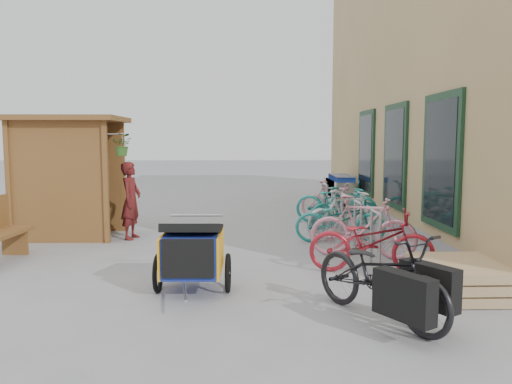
{
  "coord_description": "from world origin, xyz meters",
  "views": [
    {
      "loc": [
        0.31,
        -7.48,
        1.94
      ],
      "look_at": [
        0.5,
        1.5,
        1.0
      ],
      "focal_mm": 35.0,
      "sensor_mm": 36.0,
      "label": 1
    }
  ],
  "objects_px": {
    "child_trailer": "(193,250)",
    "bike_4": "(342,213)",
    "shopping_carts": "(339,188)",
    "person_kiosk": "(131,201)",
    "bike_1": "(363,227)",
    "bike_2": "(340,219)",
    "bike_6": "(336,202)",
    "bike_7": "(332,200)",
    "pallet_stack": "(459,278)",
    "cargo_bike": "(382,276)",
    "bike_3": "(347,215)",
    "bike_5": "(345,209)",
    "kiosk": "(64,160)",
    "bike_0": "(371,241)"
  },
  "relations": [
    {
      "from": "person_kiosk",
      "to": "bike_7",
      "type": "xyz_separation_m",
      "value": [
        4.37,
        2.31,
        -0.28
      ]
    },
    {
      "from": "shopping_carts",
      "to": "bike_4",
      "type": "bearing_deg",
      "value": -99.63
    },
    {
      "from": "kiosk",
      "to": "bike_0",
      "type": "relative_size",
      "value": 1.39
    },
    {
      "from": "person_kiosk",
      "to": "bike_1",
      "type": "bearing_deg",
      "value": -102.95
    },
    {
      "from": "bike_0",
      "to": "bike_2",
      "type": "bearing_deg",
      "value": 11.46
    },
    {
      "from": "bike_1",
      "to": "bike_5",
      "type": "xyz_separation_m",
      "value": [
        0.21,
        2.56,
        -0.05
      ]
    },
    {
      "from": "bike_3",
      "to": "bike_5",
      "type": "distance_m",
      "value": 1.04
    },
    {
      "from": "bike_2",
      "to": "bike_6",
      "type": "height_order",
      "value": "bike_6"
    },
    {
      "from": "bike_4",
      "to": "bike_5",
      "type": "height_order",
      "value": "bike_5"
    },
    {
      "from": "pallet_stack",
      "to": "shopping_carts",
      "type": "height_order",
      "value": "shopping_carts"
    },
    {
      "from": "cargo_bike",
      "to": "bike_3",
      "type": "bearing_deg",
      "value": 51.75
    },
    {
      "from": "bike_0",
      "to": "bike_6",
      "type": "height_order",
      "value": "bike_6"
    },
    {
      "from": "bike_0",
      "to": "bike_4",
      "type": "distance_m",
      "value": 3.35
    },
    {
      "from": "bike_0",
      "to": "bike_1",
      "type": "xyz_separation_m",
      "value": [
        0.09,
        0.92,
        0.05
      ]
    },
    {
      "from": "kiosk",
      "to": "bike_5",
      "type": "bearing_deg",
      "value": 6.21
    },
    {
      "from": "shopping_carts",
      "to": "child_trailer",
      "type": "xyz_separation_m",
      "value": [
        -3.37,
        -7.98,
        -0.03
      ]
    },
    {
      "from": "pallet_stack",
      "to": "cargo_bike",
      "type": "bearing_deg",
      "value": -143.65
    },
    {
      "from": "bike_7",
      "to": "cargo_bike",
      "type": "bearing_deg",
      "value": -166.21
    },
    {
      "from": "bike_0",
      "to": "bike_2",
      "type": "relative_size",
      "value": 1.06
    },
    {
      "from": "kiosk",
      "to": "bike_7",
      "type": "height_order",
      "value": "kiosk"
    },
    {
      "from": "bike_3",
      "to": "person_kiosk",
      "type": "bearing_deg",
      "value": 75.17
    },
    {
      "from": "cargo_bike",
      "to": "bike_0",
      "type": "xyz_separation_m",
      "value": [
        0.37,
        1.92,
        -0.02
      ]
    },
    {
      "from": "bike_0",
      "to": "bike_7",
      "type": "bearing_deg",
      "value": 7.04
    },
    {
      "from": "bike_2",
      "to": "bike_3",
      "type": "distance_m",
      "value": 0.33
    },
    {
      "from": "person_kiosk",
      "to": "pallet_stack",
      "type": "bearing_deg",
      "value": -117.1
    },
    {
      "from": "bike_1",
      "to": "bike_2",
      "type": "height_order",
      "value": "bike_1"
    },
    {
      "from": "bike_1",
      "to": "bike_5",
      "type": "bearing_deg",
      "value": 12.22
    },
    {
      "from": "child_trailer",
      "to": "bike_7",
      "type": "relative_size",
      "value": 1.03
    },
    {
      "from": "shopping_carts",
      "to": "bike_3",
      "type": "distance_m",
      "value": 4.77
    },
    {
      "from": "bike_6",
      "to": "bike_7",
      "type": "xyz_separation_m",
      "value": [
        -0.01,
        0.49,
        -0.02
      ]
    },
    {
      "from": "bike_1",
      "to": "bike_4",
      "type": "xyz_separation_m",
      "value": [
        0.12,
        2.43,
        -0.12
      ]
    },
    {
      "from": "bike_5",
      "to": "bike_6",
      "type": "relative_size",
      "value": 0.83
    },
    {
      "from": "bike_6",
      "to": "bike_7",
      "type": "relative_size",
      "value": 1.2
    },
    {
      "from": "shopping_carts",
      "to": "person_kiosk",
      "type": "relative_size",
      "value": 1.42
    },
    {
      "from": "kiosk",
      "to": "person_kiosk",
      "type": "height_order",
      "value": "kiosk"
    },
    {
      "from": "bike_2",
      "to": "bike_6",
      "type": "bearing_deg",
      "value": -2.49
    },
    {
      "from": "child_trailer",
      "to": "cargo_bike",
      "type": "distance_m",
      "value": 2.41
    },
    {
      "from": "cargo_bike",
      "to": "bike_4",
      "type": "bearing_deg",
      "value": 52.04
    },
    {
      "from": "pallet_stack",
      "to": "bike_3",
      "type": "relative_size",
      "value": 0.74
    },
    {
      "from": "bike_3",
      "to": "cargo_bike",
      "type": "bearing_deg",
      "value": 161.06
    },
    {
      "from": "shopping_carts",
      "to": "bike_1",
      "type": "distance_m",
      "value": 6.29
    },
    {
      "from": "bike_3",
      "to": "bike_7",
      "type": "distance_m",
      "value": 2.5
    },
    {
      "from": "kiosk",
      "to": "pallet_stack",
      "type": "distance_m",
      "value": 7.5
    },
    {
      "from": "cargo_bike",
      "to": "bike_1",
      "type": "height_order",
      "value": "bike_1"
    },
    {
      "from": "child_trailer",
      "to": "bike_4",
      "type": "xyz_separation_m",
      "value": [
        2.72,
        4.17,
        -0.13
      ]
    },
    {
      "from": "kiosk",
      "to": "bike_1",
      "type": "bearing_deg",
      "value": -19.35
    },
    {
      "from": "pallet_stack",
      "to": "child_trailer",
      "type": "relative_size",
      "value": 0.73
    },
    {
      "from": "pallet_stack",
      "to": "cargo_bike",
      "type": "distance_m",
      "value": 1.55
    },
    {
      "from": "shopping_carts",
      "to": "bike_5",
      "type": "bearing_deg",
      "value": -98.63
    },
    {
      "from": "bike_2",
      "to": "bike_7",
      "type": "distance_m",
      "value": 2.8
    }
  ]
}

